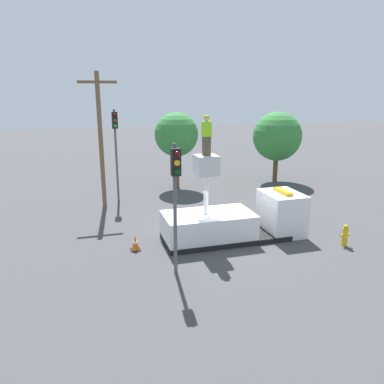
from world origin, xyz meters
TOP-DOWN VIEW (x-y plane):
  - ground_plane at (0.00, 0.00)m, footprint 120.00×120.00m
  - bucket_truck at (0.48, 0.00)m, footprint 6.85×2.34m
  - worker at (-1.00, 0.00)m, footprint 0.40×0.26m
  - traffic_light_pole at (-3.12, -2.81)m, footprint 0.34×0.57m
  - traffic_light_across at (-4.31, 7.82)m, footprint 0.34×0.57m
  - fire_hydrant at (4.98, -2.31)m, footprint 0.49×0.25m
  - traffic_cone_rear at (-4.35, -0.09)m, footprint 0.45×0.45m
  - tree_left_bg at (8.10, 10.08)m, footprint 3.73×3.73m
  - tree_right_bg at (0.20, 10.37)m, footprint 3.13×3.13m
  - utility_pole at (-5.25, 6.91)m, footprint 2.20×0.26m

SIDE VIEW (x-z plane):
  - ground_plane at x=0.00m, z-range 0.00..0.00m
  - traffic_cone_rear at x=-4.35m, z-range -0.02..0.67m
  - fire_hydrant at x=4.98m, z-range -0.01..1.02m
  - bucket_truck at x=0.48m, z-range -1.23..2.91m
  - tree_left_bg at x=8.10m, z-range 0.83..6.24m
  - traffic_light_pole at x=-3.12m, z-range 1.06..6.17m
  - tree_right_bg at x=0.20m, z-range 1.14..6.62m
  - traffic_light_across at x=-4.31m, z-range 1.20..7.04m
  - utility_pole at x=-5.25m, z-range 0.32..8.33m
  - worker at x=-1.00m, z-range 4.14..5.89m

